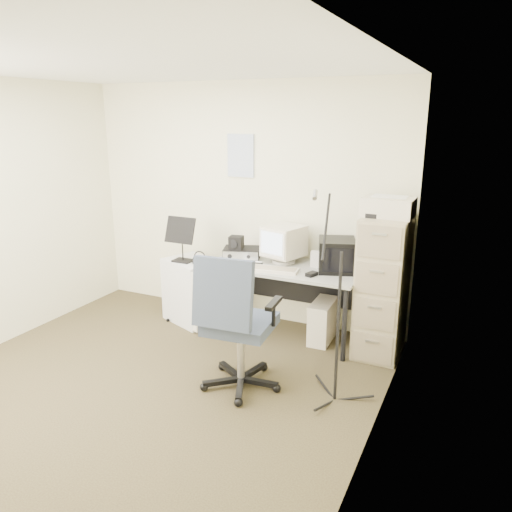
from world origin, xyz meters
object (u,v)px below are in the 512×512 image
at_px(desk, 284,301).
at_px(office_chair, 240,321).
at_px(side_cart, 193,290).
at_px(filing_cabinet, 382,286).

xyz_separation_m(desk, office_chair, (0.06, -1.08, 0.21)).
bearing_deg(side_cart, desk, 25.42).
height_order(filing_cabinet, desk, filing_cabinet).
relative_size(filing_cabinet, desk, 0.87).
relative_size(office_chair, side_cart, 1.69).
distance_m(filing_cabinet, desk, 0.99).
bearing_deg(desk, side_cart, -175.96).
distance_m(filing_cabinet, side_cart, 2.01).
distance_m(desk, side_cart, 1.04).
bearing_deg(office_chair, filing_cabinet, 46.11).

